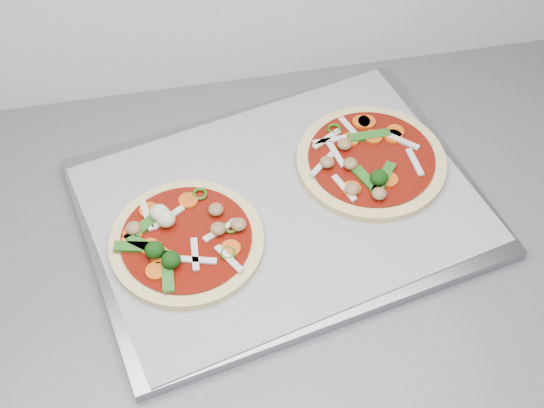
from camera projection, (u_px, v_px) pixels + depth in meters
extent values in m
cube|color=#B5B5B3|center=(231.00, 397.00, 1.34)|extent=(3.60, 0.60, 0.86)
cube|color=#5C5C64|center=(217.00, 251.00, 0.99)|extent=(3.60, 0.60, 0.04)
cube|color=gray|center=(282.00, 208.00, 1.00)|extent=(0.57, 0.47, 0.02)
cube|color=gray|center=(282.00, 203.00, 0.99)|extent=(0.56, 0.46, 0.00)
cylinder|color=#DDC07A|center=(187.00, 242.00, 0.95)|extent=(0.22, 0.22, 0.01)
cylinder|color=maroon|center=(186.00, 238.00, 0.94)|extent=(0.19, 0.19, 0.00)
ellipsoid|color=#163D0E|center=(171.00, 260.00, 0.91)|extent=(0.03, 0.03, 0.02)
cube|color=#286F1B|center=(168.00, 271.00, 0.90)|extent=(0.02, 0.06, 0.00)
cylinder|color=orange|center=(160.00, 256.00, 0.92)|extent=(0.03, 0.03, 0.00)
ellipsoid|color=olive|center=(238.00, 224.00, 0.94)|extent=(0.02, 0.02, 0.01)
torus|color=#244A0D|center=(200.00, 194.00, 0.98)|extent=(0.02, 0.02, 0.00)
cylinder|color=orange|center=(133.00, 233.00, 0.94)|extent=(0.03, 0.03, 0.00)
ellipsoid|color=olive|center=(133.00, 228.00, 0.94)|extent=(0.03, 0.03, 0.01)
torus|color=#244A0D|center=(133.00, 242.00, 0.93)|extent=(0.03, 0.03, 0.00)
ellipsoid|color=#163D0E|center=(154.00, 250.00, 0.91)|extent=(0.03, 0.03, 0.02)
ellipsoid|color=olive|center=(218.00, 229.00, 0.94)|extent=(0.03, 0.03, 0.01)
ellipsoid|color=olive|center=(216.00, 209.00, 0.96)|extent=(0.03, 0.03, 0.01)
torus|color=#244A0D|center=(231.00, 227.00, 0.95)|extent=(0.03, 0.03, 0.00)
ellipsoid|color=beige|center=(166.00, 219.00, 0.94)|extent=(0.03, 0.03, 0.02)
cylinder|color=orange|center=(150.00, 247.00, 0.93)|extent=(0.03, 0.03, 0.00)
cube|color=silver|center=(147.00, 216.00, 0.96)|extent=(0.02, 0.05, 0.00)
cube|color=silver|center=(220.00, 230.00, 0.94)|extent=(0.05, 0.03, 0.00)
cube|color=silver|center=(197.00, 260.00, 0.91)|extent=(0.05, 0.02, 0.00)
ellipsoid|color=beige|center=(159.00, 213.00, 0.95)|extent=(0.03, 0.03, 0.02)
cube|color=#286F1B|center=(138.00, 247.00, 0.93)|extent=(0.06, 0.03, 0.00)
cylinder|color=orange|center=(188.00, 201.00, 0.97)|extent=(0.04, 0.04, 0.00)
torus|color=#244A0D|center=(228.00, 253.00, 0.92)|extent=(0.02, 0.02, 0.00)
cube|color=silver|center=(229.00, 259.00, 0.92)|extent=(0.03, 0.05, 0.00)
cube|color=silver|center=(168.00, 218.00, 0.95)|extent=(0.04, 0.03, 0.00)
cylinder|color=orange|center=(156.00, 271.00, 0.91)|extent=(0.03, 0.03, 0.00)
cube|color=#286F1B|center=(150.00, 221.00, 0.95)|extent=(0.05, 0.05, 0.00)
cylinder|color=orange|center=(231.00, 249.00, 0.93)|extent=(0.03, 0.03, 0.00)
cube|color=silver|center=(195.00, 254.00, 0.92)|extent=(0.01, 0.05, 0.00)
cube|color=#286F1B|center=(149.00, 248.00, 0.93)|extent=(0.05, 0.05, 0.00)
cylinder|color=orange|center=(149.00, 210.00, 0.96)|extent=(0.03, 0.03, 0.00)
cylinder|color=orange|center=(131.00, 242.00, 0.93)|extent=(0.03, 0.03, 0.00)
cylinder|color=#DDC07A|center=(371.00, 161.00, 1.03)|extent=(0.22, 0.22, 0.01)
cylinder|color=maroon|center=(371.00, 158.00, 1.02)|extent=(0.18, 0.18, 0.00)
cube|color=silver|center=(344.00, 188.00, 0.98)|extent=(0.02, 0.05, 0.00)
cube|color=silver|center=(403.00, 141.00, 1.04)|extent=(0.04, 0.04, 0.00)
cylinder|color=orange|center=(373.00, 137.00, 1.04)|extent=(0.03, 0.03, 0.00)
cube|color=#286F1B|center=(384.00, 178.00, 0.99)|extent=(0.05, 0.05, 0.00)
cube|color=silver|center=(350.00, 128.00, 1.05)|extent=(0.02, 0.05, 0.00)
ellipsoid|color=olive|center=(351.00, 164.00, 1.01)|extent=(0.03, 0.03, 0.01)
ellipsoid|color=olive|center=(379.00, 194.00, 0.97)|extent=(0.02, 0.02, 0.01)
cylinder|color=orange|center=(393.00, 137.00, 1.04)|extent=(0.03, 0.03, 0.00)
cylinder|color=orange|center=(389.00, 180.00, 0.99)|extent=(0.03, 0.03, 0.00)
cylinder|color=orange|center=(367.00, 122.00, 1.06)|extent=(0.03, 0.03, 0.00)
cube|color=silver|center=(336.00, 154.00, 1.02)|extent=(0.02, 0.05, 0.00)
ellipsoid|color=olive|center=(352.00, 189.00, 0.98)|extent=(0.03, 0.03, 0.01)
torus|color=#244A0D|center=(353.00, 139.00, 1.04)|extent=(0.02, 0.02, 0.00)
cube|color=#286F1B|center=(370.00, 136.00, 1.04)|extent=(0.06, 0.01, 0.00)
cube|color=silver|center=(322.00, 164.00, 1.01)|extent=(0.04, 0.04, 0.00)
ellipsoid|color=olive|center=(345.00, 144.00, 1.03)|extent=(0.02, 0.02, 0.01)
cube|color=silver|center=(415.00, 162.00, 1.01)|extent=(0.01, 0.05, 0.00)
ellipsoid|color=olive|center=(327.00, 162.00, 1.01)|extent=(0.03, 0.03, 0.01)
cylinder|color=orange|center=(361.00, 122.00, 1.06)|extent=(0.03, 0.03, 0.00)
torus|color=#244A0D|center=(334.00, 129.00, 1.05)|extent=(0.03, 0.03, 0.00)
ellipsoid|color=#163D0E|center=(379.00, 178.00, 0.99)|extent=(0.03, 0.03, 0.02)
cube|color=silver|center=(327.00, 139.00, 1.04)|extent=(0.05, 0.03, 0.00)
cube|color=silver|center=(330.00, 140.00, 1.04)|extent=(0.05, 0.01, 0.00)
cylinder|color=orange|center=(351.00, 189.00, 0.98)|extent=(0.03, 0.03, 0.00)
cylinder|color=orange|center=(350.00, 140.00, 1.04)|extent=(0.03, 0.03, 0.00)
cube|color=#286F1B|center=(368.00, 182.00, 0.99)|extent=(0.04, 0.06, 0.00)
cylinder|color=orange|center=(395.00, 132.00, 1.05)|extent=(0.04, 0.04, 0.00)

